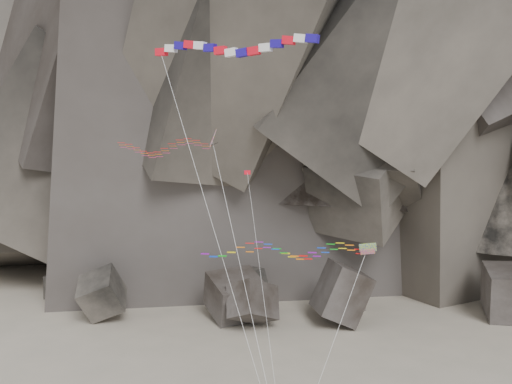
% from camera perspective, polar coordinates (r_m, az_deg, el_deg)
% --- Properties ---
extents(headland, '(110.00, 70.00, 84.00)m').
position_cam_1_polar(headland, '(115.62, 6.27, 14.73)').
color(headland, '#5B534A').
rests_on(headland, ground).
extents(boulder_field, '(74.45, 18.20, 8.51)m').
position_cam_1_polar(boulder_field, '(82.45, 8.12, -9.51)').
color(boulder_field, '#47423F').
rests_on(boulder_field, ground).
extents(delta_kite, '(15.61, 9.06, 22.57)m').
position_cam_1_polar(delta_kite, '(51.20, -8.57, 4.00)').
color(delta_kite, red).
rests_on(delta_kite, ground).
extents(banner_kite, '(11.81, 4.35, 28.53)m').
position_cam_1_polar(banner_kite, '(43.54, -2.14, 12.62)').
color(banner_kite, red).
rests_on(banner_kite, ground).
extents(parafoil_kite, '(12.09, 2.95, 15.03)m').
position_cam_1_polar(parafoil_kite, '(43.26, 2.03, -5.14)').
color(parafoil_kite, '#C7EF0D').
rests_on(parafoil_kite, ground).
extents(pennant_kite, '(4.81, 9.32, 19.22)m').
position_cam_1_polar(pennant_kite, '(48.17, -0.03, -4.20)').
color(pennant_kite, red).
rests_on(pennant_kite, ground).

